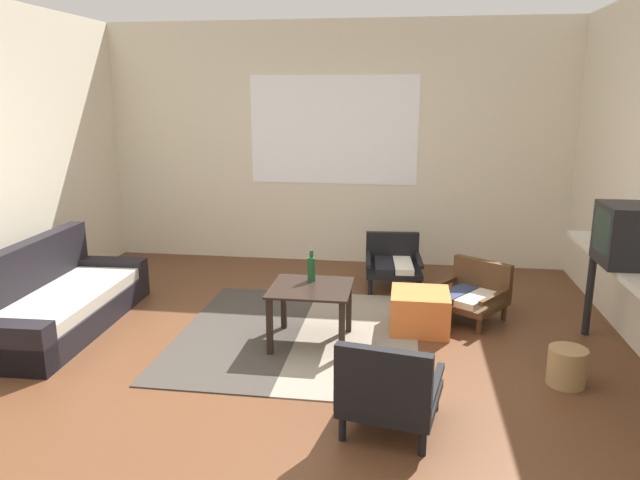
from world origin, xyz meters
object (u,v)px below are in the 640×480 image
object	(u,v)px
armchair_striped_foreground	(389,390)
console_shelf	(635,276)
armchair_corner	(472,293)
ottoman_orange	(420,311)
coffee_table	(311,298)
glass_bottle	(311,268)
couch	(55,303)
wicker_basket	(567,366)
clay_vase	(620,232)
armchair_by_window	(393,262)

from	to	relation	value
armchair_striped_foreground	console_shelf	size ratio (longest dim) A/B	0.36
armchair_corner	ottoman_orange	world-z (taller)	armchair_corner
coffee_table	console_shelf	xyz separation A→B (m)	(2.19, -0.35, 0.38)
ottoman_orange	console_shelf	size ratio (longest dim) A/B	0.26
armchair_corner	console_shelf	size ratio (longest dim) A/B	0.41
console_shelf	glass_bottle	world-z (taller)	console_shelf
couch	coffee_table	bearing A→B (deg)	-0.41
armchair_corner	wicker_basket	size ratio (longest dim) A/B	2.91
coffee_table	couch	bearing A→B (deg)	179.59
ottoman_orange	glass_bottle	world-z (taller)	glass_bottle
clay_vase	glass_bottle	distance (m)	2.25
armchair_corner	wicker_basket	distance (m)	1.27
armchair_by_window	console_shelf	world-z (taller)	console_shelf
armchair_corner	wicker_basket	bearing A→B (deg)	-66.07
ottoman_orange	clay_vase	distance (m)	1.61
armchair_by_window	armchair_corner	xyz separation A→B (m)	(0.71, -0.82, -0.02)
armchair_corner	ottoman_orange	bearing A→B (deg)	-142.95
armchair_striped_foreground	ottoman_orange	xyz separation A→B (m)	(0.20, 1.57, -0.10)
couch	ottoman_orange	distance (m)	3.04
armchair_by_window	ottoman_orange	world-z (taller)	armchair_by_window
couch	armchair_corner	world-z (taller)	couch
couch	coffee_table	xyz separation A→B (m)	(2.17, -0.02, 0.16)
armchair_striped_foreground	glass_bottle	world-z (taller)	glass_bottle
coffee_table	armchair_striped_foreground	world-z (taller)	armchair_striped_foreground
coffee_table	armchair_by_window	size ratio (longest dim) A/B	0.98
armchair_striped_foreground	coffee_table	bearing A→B (deg)	118.66
armchair_striped_foreground	glass_bottle	bearing A→B (deg)	116.64
couch	ottoman_orange	bearing A→B (deg)	7.24
console_shelf	armchair_corner	bearing A→B (deg)	129.21
armchair_striped_foreground	wicker_basket	distance (m)	1.40
armchair_by_window	armchair_striped_foreground	bearing A→B (deg)	-88.97
armchair_striped_foreground	armchair_corner	distance (m)	2.03
coffee_table	wicker_basket	distance (m)	1.88
armchair_by_window	wicker_basket	size ratio (longest dim) A/B	2.44
ottoman_orange	clay_vase	size ratio (longest dim) A/B	1.47
ottoman_orange	clay_vase	bearing A→B (deg)	-15.97
ottoman_orange	clay_vase	world-z (taller)	clay_vase
armchair_corner	wicker_basket	xyz separation A→B (m)	(0.51, -1.16, -0.10)
couch	ottoman_orange	xyz separation A→B (m)	(3.02, 0.38, -0.05)
couch	armchair_striped_foreground	xyz separation A→B (m)	(2.81, -1.19, 0.05)
console_shelf	wicker_basket	xyz separation A→B (m)	(-0.38, -0.07, -0.63)
coffee_table	wicker_basket	xyz separation A→B (m)	(1.81, -0.42, -0.25)
clay_vase	wicker_basket	size ratio (longest dim) A/B	1.25
clay_vase	wicker_basket	world-z (taller)	clay_vase
couch	console_shelf	size ratio (longest dim) A/B	1.01
armchair_by_window	clay_vase	distance (m)	2.34
armchair_striped_foreground	armchair_corner	world-z (taller)	armchair_striped_foreground
couch	armchair_corner	xyz separation A→B (m)	(3.47, 0.72, 0.02)
coffee_table	glass_bottle	distance (m)	0.24
armchair_by_window	coffee_table	bearing A→B (deg)	-110.85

